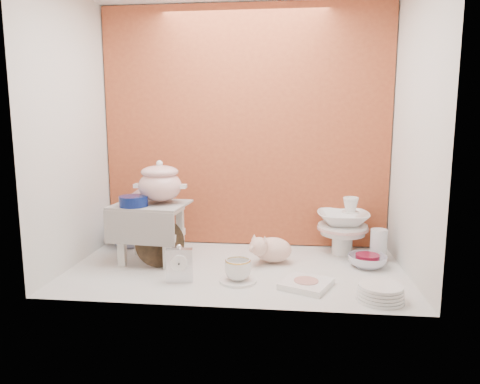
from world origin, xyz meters
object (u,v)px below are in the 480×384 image
at_px(dinner_plate_stack, 380,292).
at_px(blue_white_vase, 128,227).
at_px(mantel_clock, 180,263).
at_px(gold_rim_teacup, 238,269).
at_px(porcelain_tower, 343,226).
at_px(soup_tureen, 160,182).
at_px(plush_pig, 273,249).
at_px(step_stool, 152,233).
at_px(floral_platter, 139,217).
at_px(crystal_bowl, 367,261).

bearing_deg(dinner_plate_stack, blue_white_vase, 153.48).
xyz_separation_m(mantel_clock, gold_rim_teacup, (0.29, 0.03, -0.03)).
relative_size(blue_white_vase, porcelain_tower, 0.73).
bearing_deg(soup_tureen, plush_pig, 1.76).
bearing_deg(plush_pig, soup_tureen, 164.59).
xyz_separation_m(step_stool, soup_tureen, (0.05, 0.02, 0.29)).
bearing_deg(plush_pig, gold_rim_teacup, -134.49).
height_order(blue_white_vase, porcelain_tower, porcelain_tower).
bearing_deg(mantel_clock, gold_rim_teacup, -3.19).
distance_m(floral_platter, mantel_clock, 0.79).
bearing_deg(blue_white_vase, plush_pig, -14.32).
xyz_separation_m(soup_tureen, blue_white_vase, (-0.29, 0.26, -0.33)).
bearing_deg(plush_pig, dinner_plate_stack, -60.88).
height_order(plush_pig, gold_rim_teacup, plush_pig).
height_order(step_stool, crystal_bowl, step_stool).
bearing_deg(dinner_plate_stack, floral_platter, 150.37).
bearing_deg(plush_pig, mantel_clock, -159.82).
height_order(floral_platter, plush_pig, floral_platter).
xyz_separation_m(soup_tureen, gold_rim_teacup, (0.47, -0.30, -0.39)).
height_order(blue_white_vase, mantel_clock, blue_white_vase).
relative_size(gold_rim_teacup, porcelain_tower, 0.38).
distance_m(soup_tureen, blue_white_vase, 0.51).
bearing_deg(dinner_plate_stack, plush_pig, 136.28).
distance_m(step_stool, gold_rim_teacup, 0.60).
relative_size(soup_tureen, floral_platter, 0.79).
bearing_deg(plush_pig, porcelain_tower, 10.64).
distance_m(step_stool, porcelain_tower, 1.13).
bearing_deg(step_stool, dinner_plate_stack, -14.95).
relative_size(soup_tureen, mantel_clock, 1.49).
relative_size(floral_platter, crystal_bowl, 1.71).
relative_size(step_stool, mantel_clock, 2.07).
relative_size(floral_platter, dinner_plate_stack, 1.70).
bearing_deg(crystal_bowl, blue_white_vase, 170.10).
xyz_separation_m(blue_white_vase, porcelain_tower, (1.34, -0.02, 0.05)).
bearing_deg(blue_white_vase, floral_platter, 60.91).
height_order(gold_rim_teacup, crystal_bowl, gold_rim_teacup).
relative_size(gold_rim_teacup, dinner_plate_stack, 0.63).
bearing_deg(gold_rim_teacup, crystal_bowl, 23.86).
bearing_deg(plush_pig, floral_platter, 143.43).
distance_m(dinner_plate_stack, crystal_bowl, 0.46).
xyz_separation_m(soup_tureen, floral_platter, (-0.25, 0.33, -0.28)).
bearing_deg(porcelain_tower, soup_tureen, -167.34).
distance_m(mantel_clock, dinner_plate_stack, 0.96).
bearing_deg(floral_platter, porcelain_tower, -4.29).
height_order(soup_tureen, plush_pig, soup_tureen).
height_order(floral_platter, gold_rim_teacup, floral_platter).
relative_size(blue_white_vase, plush_pig, 0.96).
xyz_separation_m(crystal_bowl, porcelain_tower, (-0.11, 0.23, 0.14)).
bearing_deg(crystal_bowl, dinner_plate_stack, -92.84).
xyz_separation_m(mantel_clock, porcelain_tower, (0.86, 0.56, 0.08)).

